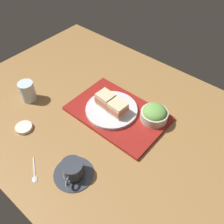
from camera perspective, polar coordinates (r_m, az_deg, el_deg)
The scene contains 10 objects.
ground_plane at distance 111.06cm, azimuth -1.68°, elevation -1.06°, with size 140.00×100.00×3.00cm, color olive.
serving_tray at distance 109.27cm, azimuth 1.30°, elevation -0.32°, with size 42.22×27.66×1.54cm, color maroon.
sandwich_plate at distance 108.72cm, azimuth -0.11°, elevation 0.57°, with size 22.97×22.97×1.54cm, color silver.
sandwich_near at distance 104.41cm, azimuth 1.30°, elevation 0.90°, with size 7.46×7.01×5.55cm.
sandwich_far at distance 107.90cm, azimuth -1.49°, elevation 2.96°, with size 7.71×7.10×6.06cm.
salad_bowl at distance 105.20cm, azimuth 9.79°, elevation -0.42°, with size 11.66×11.66×7.03cm.
coffee_cup at distance 90.95cm, azimuth -9.08°, elevation -13.20°, with size 14.71×14.71×6.68cm.
drinking_glass at distance 120.16cm, azimuth -18.99°, elevation 4.54°, with size 6.96×6.96×9.57cm, color silver.
small_sauce_dish at distance 110.35cm, azimuth -19.74°, elevation -3.43°, with size 7.06×7.06×1.44cm, color silver.
teaspoon at distance 95.99cm, azimuth -17.52°, elevation -13.75°, with size 9.64×7.05×0.80cm.
Camera 1 is at (-50.86, 54.64, 80.74)cm, focal length 39.46 mm.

